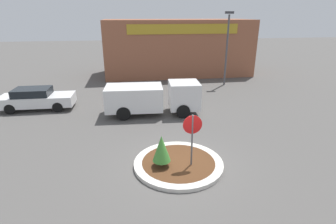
{
  "coord_description": "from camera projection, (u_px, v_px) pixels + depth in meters",
  "views": [
    {
      "loc": [
        -1.93,
        -9.6,
        6.1
      ],
      "look_at": [
        0.02,
        3.05,
        1.32
      ],
      "focal_mm": 28.0,
      "sensor_mm": 36.0,
      "label": 1
    }
  ],
  "objects": [
    {
      "name": "storefront_building",
      "position": [
        177.0,
        47.0,
        27.94
      ],
      "size": [
        15.08,
        6.07,
        5.63
      ],
      "color": "#93563D",
      "rests_on": "ground_plane"
    },
    {
      "name": "island_shrub",
      "position": [
        162.0,
        148.0,
        10.64
      ],
      "size": [
        0.75,
        0.75,
        1.38
      ],
      "color": "brown",
      "rests_on": "traffic_island"
    },
    {
      "name": "ground_plane",
      "position": [
        178.0,
        165.0,
        11.3
      ],
      "size": [
        120.0,
        120.0,
        0.0
      ],
      "primitive_type": "plane",
      "color": "#514F4C"
    },
    {
      "name": "traffic_island",
      "position": [
        178.0,
        163.0,
        11.27
      ],
      "size": [
        3.83,
        3.83,
        0.17
      ],
      "color": "beige",
      "rests_on": "ground_plane"
    },
    {
      "name": "utility_truck",
      "position": [
        153.0,
        97.0,
        16.76
      ],
      "size": [
        6.04,
        2.41,
        2.07
      ],
      "rotation": [
        0.0,
        0.0,
        -0.06
      ],
      "color": "silver",
      "rests_on": "ground_plane"
    },
    {
      "name": "parked_sedan_white",
      "position": [
        36.0,
        99.0,
        17.76
      ],
      "size": [
        4.83,
        1.92,
        1.47
      ],
      "rotation": [
        0.0,
        0.0,
        -0.02
      ],
      "color": "silver",
      "rests_on": "ground_plane"
    },
    {
      "name": "stop_sign",
      "position": [
        192.0,
        132.0,
        10.5
      ],
      "size": [
        0.78,
        0.07,
        2.41
      ],
      "color": "#4C4C51",
      "rests_on": "ground_plane"
    },
    {
      "name": "light_pole",
      "position": [
        227.0,
        43.0,
        22.94
      ],
      "size": [
        0.7,
        0.3,
        6.36
      ],
      "color": "#4C4C51",
      "rests_on": "ground_plane"
    }
  ]
}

